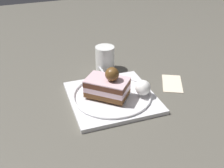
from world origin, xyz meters
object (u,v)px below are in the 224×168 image
(dessert_plate, at_px, (112,96))
(fork, at_px, (105,75))
(cake_slice, at_px, (108,86))
(folded_napkin, at_px, (172,83))
(whipped_cream_dollop, at_px, (143,88))
(drink_glass_far, at_px, (105,60))

(dessert_plate, relative_size, fork, 1.96)
(dessert_plate, distance_m, cake_slice, 0.04)
(cake_slice, bearing_deg, folded_napkin, 2.21)
(cake_slice, relative_size, fork, 1.04)
(dessert_plate, height_order, folded_napkin, dessert_plate)
(whipped_cream_dollop, bearing_deg, cake_slice, 159.53)
(folded_napkin, bearing_deg, dessert_plate, -178.23)
(dessert_plate, xyz_separation_m, fork, (0.02, 0.10, 0.01))
(cake_slice, xyz_separation_m, whipped_cream_dollop, (0.09, -0.03, -0.01))
(whipped_cream_dollop, relative_size, drink_glass_far, 0.52)
(dessert_plate, relative_size, folded_napkin, 2.33)
(drink_glass_far, bearing_deg, fork, -111.53)
(folded_napkin, bearing_deg, cake_slice, -177.79)
(cake_slice, distance_m, whipped_cream_dollop, 0.09)
(whipped_cream_dollop, xyz_separation_m, fork, (-0.06, 0.13, -0.02))
(dessert_plate, xyz_separation_m, folded_napkin, (0.20, 0.01, -0.01))
(cake_slice, xyz_separation_m, drink_glass_far, (0.06, 0.17, -0.01))
(cake_slice, distance_m, folded_napkin, 0.22)
(dessert_plate, bearing_deg, whipped_cream_dollop, -24.92)
(whipped_cream_dollop, height_order, fork, whipped_cream_dollop)
(whipped_cream_dollop, height_order, folded_napkin, whipped_cream_dollop)
(dessert_plate, xyz_separation_m, whipped_cream_dollop, (0.07, -0.03, 0.03))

